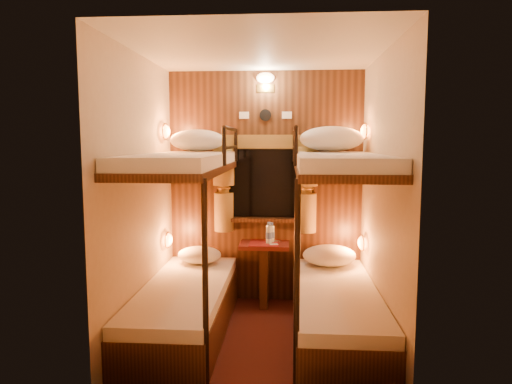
# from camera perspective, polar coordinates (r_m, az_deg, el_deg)

# --- Properties ---
(floor) EXTENTS (2.10, 2.10, 0.00)m
(floor) POSITION_cam_1_polar(r_m,az_deg,el_deg) (4.08, 0.36, -18.03)
(floor) COLOR #37150F
(floor) RESTS_ON ground
(ceiling) EXTENTS (2.10, 2.10, 0.00)m
(ceiling) POSITION_cam_1_polar(r_m,az_deg,el_deg) (3.78, 0.39, 17.26)
(ceiling) COLOR silver
(ceiling) RESTS_ON wall_back
(wall_back) EXTENTS (2.40, 0.00, 2.40)m
(wall_back) POSITION_cam_1_polar(r_m,az_deg,el_deg) (4.79, 1.18, 0.55)
(wall_back) COLOR #C6B293
(wall_back) RESTS_ON floor
(wall_front) EXTENTS (2.40, 0.00, 2.40)m
(wall_front) POSITION_cam_1_polar(r_m,az_deg,el_deg) (2.71, -1.06, -3.95)
(wall_front) COLOR #C6B293
(wall_front) RESTS_ON floor
(wall_left) EXTENTS (0.00, 2.40, 2.40)m
(wall_left) POSITION_cam_1_polar(r_m,az_deg,el_deg) (3.94, -14.31, -0.91)
(wall_left) COLOR #C6B293
(wall_left) RESTS_ON floor
(wall_right) EXTENTS (0.00, 2.40, 2.40)m
(wall_right) POSITION_cam_1_polar(r_m,az_deg,el_deg) (3.82, 15.54, -1.17)
(wall_right) COLOR #C6B293
(wall_right) RESTS_ON floor
(back_panel) EXTENTS (2.00, 0.03, 2.40)m
(back_panel) POSITION_cam_1_polar(r_m,az_deg,el_deg) (4.77, 1.17, 0.54)
(back_panel) COLOR #311B0D
(back_panel) RESTS_ON floor
(bunk_left) EXTENTS (0.72, 1.90, 1.82)m
(bunk_left) POSITION_cam_1_polar(r_m,az_deg,el_deg) (4.04, -8.92, -9.91)
(bunk_left) COLOR #311B0D
(bunk_left) RESTS_ON floor
(bunk_right) EXTENTS (0.72, 1.90, 1.82)m
(bunk_right) POSITION_cam_1_polar(r_m,az_deg,el_deg) (3.96, 9.98, -10.25)
(bunk_right) COLOR #311B0D
(bunk_right) RESTS_ON floor
(window) EXTENTS (1.00, 0.12, 0.79)m
(window) POSITION_cam_1_polar(r_m,az_deg,el_deg) (4.74, 1.16, 0.27)
(window) COLOR black
(window) RESTS_ON back_panel
(curtains) EXTENTS (1.10, 0.22, 1.00)m
(curtains) POSITION_cam_1_polar(r_m,az_deg,el_deg) (4.70, 1.14, 1.23)
(curtains) COLOR olive
(curtains) RESTS_ON back_panel
(back_fixtures) EXTENTS (0.54, 0.09, 0.48)m
(back_fixtures) POSITION_cam_1_polar(r_m,az_deg,el_deg) (4.75, 1.18, 13.16)
(back_fixtures) COLOR black
(back_fixtures) RESTS_ON back_panel
(reading_lamps) EXTENTS (2.00, 0.20, 1.25)m
(reading_lamps) POSITION_cam_1_polar(r_m,az_deg,el_deg) (4.44, 0.96, 0.61)
(reading_lamps) COLOR orange
(reading_lamps) RESTS_ON wall_left
(table) EXTENTS (0.50, 0.34, 0.66)m
(table) POSITION_cam_1_polar(r_m,az_deg,el_deg) (4.74, 1.04, -9.19)
(table) COLOR #5D1815
(table) RESTS_ON floor
(bottle_left) EXTENTS (0.06, 0.06, 0.22)m
(bottle_left) POSITION_cam_1_polar(r_m,az_deg,el_deg) (4.64, 1.62, -5.30)
(bottle_left) COLOR #99BFE5
(bottle_left) RESTS_ON table
(bottle_right) EXTENTS (0.06, 0.06, 0.21)m
(bottle_right) POSITION_cam_1_polar(r_m,az_deg,el_deg) (4.70, 1.97, -5.25)
(bottle_right) COLOR #99BFE5
(bottle_right) RESTS_ON table
(sachet_a) EXTENTS (0.09, 0.08, 0.01)m
(sachet_a) POSITION_cam_1_polar(r_m,az_deg,el_deg) (4.61, 2.24, -6.56)
(sachet_a) COLOR silver
(sachet_a) RESTS_ON table
(sachet_b) EXTENTS (0.09, 0.08, 0.01)m
(sachet_b) POSITION_cam_1_polar(r_m,az_deg,el_deg) (4.77, 2.46, -6.15)
(sachet_b) COLOR silver
(sachet_b) RESTS_ON table
(pillow_lower_left) EXTENTS (0.44, 0.32, 0.17)m
(pillow_lower_left) POSITION_cam_1_polar(r_m,az_deg,el_deg) (4.68, -7.08, -7.82)
(pillow_lower_left) COLOR white
(pillow_lower_left) RESTS_ON bunk_left
(pillow_lower_right) EXTENTS (0.53, 0.38, 0.21)m
(pillow_lower_right) POSITION_cam_1_polar(r_m,az_deg,el_deg) (4.61, 9.14, -7.83)
(pillow_lower_right) COLOR white
(pillow_lower_right) RESTS_ON bunk_right
(pillow_upper_left) EXTENTS (0.54, 0.39, 0.21)m
(pillow_upper_left) POSITION_cam_1_polar(r_m,az_deg,el_deg) (4.52, -7.33, 6.42)
(pillow_upper_left) COLOR white
(pillow_upper_left) RESTS_ON bunk_left
(pillow_upper_right) EXTENTS (0.61, 0.44, 0.24)m
(pillow_upper_right) POSITION_cam_1_polar(r_m,az_deg,el_deg) (4.45, 9.43, 6.58)
(pillow_upper_right) COLOR white
(pillow_upper_right) RESTS_ON bunk_right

